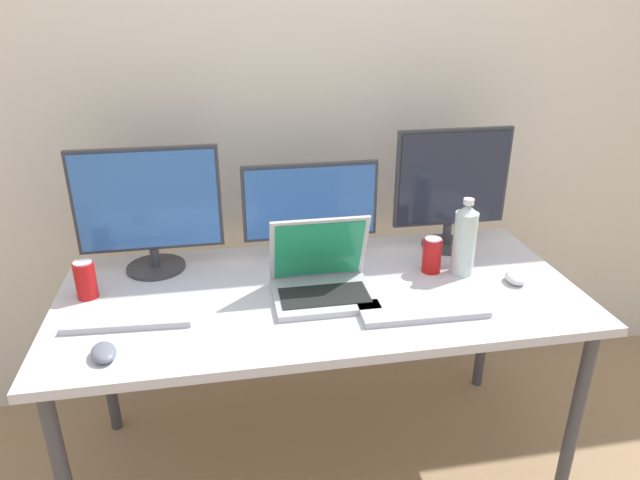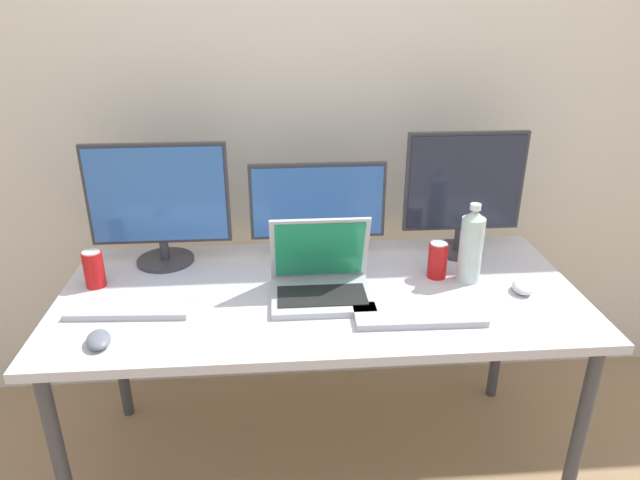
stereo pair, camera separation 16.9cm
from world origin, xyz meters
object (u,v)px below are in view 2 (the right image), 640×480
soda_can_by_laptop (438,260)px  laptop_silver (320,278)px  monitor_center (318,209)px  keyboard_aux (131,307)px  monitor_left (159,202)px  mouse_by_laptop (98,340)px  monitor_right (464,190)px  mouse_by_keyboard (523,287)px  water_bottle (471,246)px  soda_can_near_keyboard (94,269)px  work_desk (320,306)px  keyboard_main (419,315)px

soda_can_by_laptop → laptop_silver: bearing=-167.4°
monitor_center → keyboard_aux: size_ratio=1.32×
soda_can_by_laptop → monitor_left: bearing=168.6°
keyboard_aux → mouse_by_laptop: (-0.05, -0.19, 0.01)m
monitor_right → laptop_silver: size_ratio=1.44×
monitor_left → monitor_center: 0.56m
keyboard_aux → soda_can_by_laptop: bearing=11.6°
monitor_center → mouse_by_keyboard: 0.74m
monitor_center → laptop_silver: (-0.02, -0.28, -0.13)m
water_bottle → soda_can_by_laptop: bearing=162.1°
water_bottle → mouse_by_laptop: bearing=-165.3°
monitor_center → soda_can_near_keyboard: monitor_center is taller
work_desk → monitor_center: monitor_center is taller
water_bottle → soda_can_near_keyboard: (-1.25, 0.06, -0.06)m
soda_can_near_keyboard → laptop_silver: bearing=-8.8°
keyboard_main → soda_can_by_laptop: bearing=65.6°
mouse_by_keyboard → water_bottle: size_ratio=0.33×
work_desk → monitor_right: monitor_right is taller
work_desk → water_bottle: bearing=3.7°
laptop_silver → soda_can_by_laptop: 0.42m
mouse_by_keyboard → soda_can_near_keyboard: bearing=-174.8°
keyboard_aux → monitor_right: bearing=19.9°
monitor_right → mouse_by_keyboard: (0.12, -0.33, -0.23)m
work_desk → soda_can_by_laptop: soda_can_by_laptop is taller
mouse_by_keyboard → soda_can_near_keyboard: 1.41m
monitor_center → monitor_right: (0.53, 0.00, 0.06)m
mouse_by_laptop → laptop_silver: bearing=3.4°
monitor_left → water_bottle: (1.05, -0.23, -0.10)m
monitor_left → monitor_right: bearing=0.1°
soda_can_by_laptop → mouse_by_keyboard: bearing=-27.5°
keyboard_aux → mouse_by_keyboard: (1.26, 0.01, 0.01)m
keyboard_main → soda_can_near_keyboard: size_ratio=3.10×
laptop_silver → keyboard_aux: 0.60m
monitor_left → mouse_by_laptop: size_ratio=4.89×
keyboard_aux → mouse_by_laptop: mouse_by_laptop is taller
water_bottle → laptop_silver: bearing=-173.3°
mouse_by_keyboard → soda_can_by_laptop: (-0.25, 0.13, 0.04)m
keyboard_aux → soda_can_near_keyboard: bearing=134.9°
keyboard_main → water_bottle: (0.22, 0.23, 0.12)m
monitor_right → keyboard_main: monitor_right is taller
monitor_right → water_bottle: monitor_right is taller
monitor_left → mouse_by_laptop: 0.58m
work_desk → mouse_by_keyboard: bearing=-5.7°
mouse_by_laptop → mouse_by_keyboard: bearing=-8.5°
monitor_right → water_bottle: (-0.03, -0.23, -0.12)m
work_desk → water_bottle: 0.54m
laptop_silver → soda_can_near_keyboard: laptop_silver is taller
monitor_right → monitor_left: bearing=-179.9°
monitor_left → keyboard_aux: size_ratio=1.33×
water_bottle → soda_can_by_laptop: (-0.10, 0.03, -0.06)m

